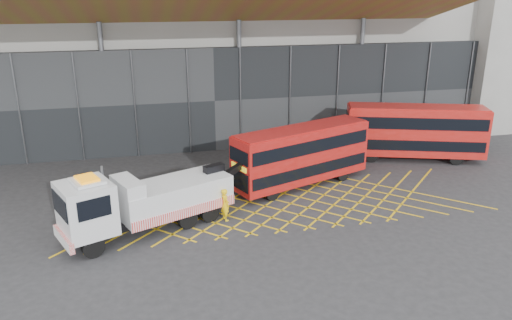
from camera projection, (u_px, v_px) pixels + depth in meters
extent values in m
plane|color=#28282B|center=(211.00, 211.00, 28.84)|extent=(120.00, 120.00, 0.00)
cube|color=gold|center=(126.00, 219.00, 27.82)|extent=(7.16, 7.16, 0.01)
cube|color=gold|center=(126.00, 219.00, 27.82)|extent=(7.16, 7.16, 0.01)
cube|color=gold|center=(155.00, 216.00, 28.16)|extent=(7.16, 7.16, 0.01)
cube|color=gold|center=(155.00, 216.00, 28.16)|extent=(7.16, 7.16, 0.01)
cube|color=gold|center=(184.00, 214.00, 28.50)|extent=(7.16, 7.16, 0.01)
cube|color=gold|center=(184.00, 214.00, 28.50)|extent=(7.16, 7.16, 0.01)
cube|color=gold|center=(211.00, 211.00, 28.84)|extent=(7.16, 7.16, 0.01)
cube|color=gold|center=(211.00, 211.00, 28.84)|extent=(7.16, 7.16, 0.01)
cube|color=gold|center=(239.00, 208.00, 29.18)|extent=(7.16, 7.16, 0.01)
cube|color=gold|center=(239.00, 208.00, 29.18)|extent=(7.16, 7.16, 0.01)
cube|color=gold|center=(265.00, 206.00, 29.52)|extent=(7.16, 7.16, 0.01)
cube|color=gold|center=(265.00, 206.00, 29.52)|extent=(7.16, 7.16, 0.01)
cube|color=gold|center=(291.00, 203.00, 29.86)|extent=(7.16, 7.16, 0.01)
cube|color=gold|center=(291.00, 203.00, 29.86)|extent=(7.16, 7.16, 0.01)
cube|color=gold|center=(316.00, 201.00, 30.20)|extent=(7.16, 7.16, 0.01)
cube|color=gold|center=(316.00, 201.00, 30.20)|extent=(7.16, 7.16, 0.01)
cube|color=gold|center=(341.00, 199.00, 30.55)|extent=(7.16, 7.16, 0.01)
cube|color=gold|center=(341.00, 199.00, 30.55)|extent=(7.16, 7.16, 0.01)
cube|color=gold|center=(365.00, 196.00, 30.89)|extent=(7.16, 7.16, 0.01)
cube|color=gold|center=(365.00, 196.00, 30.89)|extent=(7.16, 7.16, 0.01)
cube|color=gold|center=(389.00, 194.00, 31.23)|extent=(7.16, 7.16, 0.01)
cube|color=gold|center=(389.00, 194.00, 31.23)|extent=(7.16, 7.16, 0.01)
cube|color=gold|center=(412.00, 192.00, 31.57)|extent=(7.16, 7.16, 0.01)
cube|color=gold|center=(412.00, 192.00, 31.57)|extent=(7.16, 7.16, 0.01)
cube|color=gray|center=(200.00, 27.00, 43.83)|extent=(55.00, 14.00, 18.00)
cube|color=black|center=(214.00, 100.00, 38.74)|extent=(55.00, 0.80, 8.00)
cube|color=olive|center=(189.00, 0.00, 32.46)|extent=(40.00, 11.93, 4.07)
cylinder|color=#595B60|center=(106.00, 92.00, 36.52)|extent=(0.36, 0.36, 10.00)
cylinder|color=#595B60|center=(240.00, 86.00, 38.66)|extent=(0.36, 0.36, 10.00)
cylinder|color=#595B60|center=(359.00, 81.00, 40.79)|extent=(0.36, 0.36, 10.00)
cube|color=black|center=(152.00, 217.00, 26.51)|extent=(8.97, 4.65, 0.34)
cube|color=silver|center=(86.00, 208.00, 24.16)|extent=(3.15, 3.20, 2.56)
cube|color=black|center=(60.00, 206.00, 23.33)|extent=(0.91, 2.01, 1.08)
cube|color=red|center=(64.00, 239.00, 23.88)|extent=(1.25, 2.45, 0.54)
cube|color=orange|center=(87.00, 178.00, 23.78)|extent=(1.29, 1.44, 0.12)
cube|color=silver|center=(174.00, 195.00, 26.98)|extent=(6.58, 4.70, 1.58)
cube|color=red|center=(186.00, 213.00, 26.22)|extent=(5.62, 2.50, 0.54)
cube|color=silver|center=(128.00, 186.00, 25.17)|extent=(1.85, 2.56, 0.69)
cube|color=black|center=(214.00, 169.00, 28.12)|extent=(1.28, 0.92, 0.49)
cube|color=black|center=(229.00, 173.00, 28.84)|extent=(2.11, 1.18, 1.07)
cylinder|color=black|center=(93.00, 247.00, 23.77)|extent=(1.13, 0.75, 1.08)
cylinder|color=black|center=(79.00, 231.00, 25.34)|extent=(1.13, 0.75, 1.08)
cylinder|color=black|center=(210.00, 212.00, 27.44)|extent=(1.13, 0.75, 1.08)
cylinder|color=black|center=(191.00, 200.00, 29.01)|extent=(1.13, 0.75, 1.08)
cylinder|color=#595B60|center=(104.00, 186.00, 25.45)|extent=(0.14, 0.14, 2.17)
cube|color=#9E0F0C|center=(302.00, 154.00, 32.00)|extent=(9.70, 5.54, 3.37)
cube|color=black|center=(302.00, 166.00, 32.26)|extent=(9.37, 5.46, 0.74)
cube|color=black|center=(302.00, 143.00, 31.75)|extent=(9.37, 5.46, 0.82)
cube|color=black|center=(239.00, 180.00, 29.68)|extent=(0.77, 1.84, 1.13)
cube|color=black|center=(239.00, 156.00, 29.19)|extent=(0.77, 1.84, 0.82)
cube|color=yellow|center=(239.00, 167.00, 29.41)|extent=(0.62, 1.47, 0.30)
cube|color=#9E0F0C|center=(303.00, 128.00, 31.44)|extent=(9.46, 5.31, 0.10)
cylinder|color=black|center=(272.00, 193.00, 30.18)|extent=(0.94, 0.57, 0.90)
cylinder|color=black|center=(254.00, 184.00, 31.67)|extent=(0.94, 0.57, 0.90)
cylinder|color=black|center=(342.00, 174.00, 33.29)|extent=(0.94, 0.57, 0.90)
cylinder|color=black|center=(323.00, 166.00, 34.78)|extent=(0.94, 0.57, 0.90)
cube|color=#AD140F|center=(415.00, 131.00, 36.91)|extent=(10.20, 5.37, 3.52)
cube|color=black|center=(414.00, 141.00, 37.18)|extent=(9.84, 5.30, 0.77)
cube|color=black|center=(416.00, 120.00, 36.65)|extent=(9.84, 5.30, 0.86)
cube|color=black|center=(346.00, 139.00, 37.62)|extent=(0.71, 1.95, 1.18)
cube|color=black|center=(347.00, 118.00, 37.10)|extent=(0.71, 1.95, 0.86)
cube|color=yellow|center=(347.00, 128.00, 37.34)|extent=(0.57, 1.56, 0.32)
cube|color=#AD140F|center=(418.00, 107.00, 36.33)|extent=(9.96, 5.13, 0.11)
cylinder|color=black|center=(372.00, 156.00, 36.83)|extent=(0.98, 0.56, 0.94)
cylinder|color=black|center=(368.00, 148.00, 38.72)|extent=(0.98, 0.56, 0.94)
cylinder|color=black|center=(456.00, 159.00, 36.27)|extent=(0.98, 0.56, 0.94)
cylinder|color=black|center=(449.00, 150.00, 38.17)|extent=(0.98, 0.56, 0.94)
imported|color=yellow|center=(225.00, 205.00, 27.47)|extent=(0.60, 0.76, 1.85)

